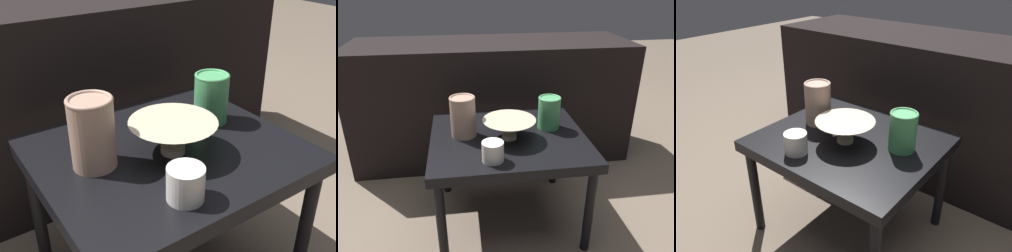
# 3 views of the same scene
# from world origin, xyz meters

# --- Properties ---
(ground_plane) EXTENTS (8.00, 8.00, 0.00)m
(ground_plane) POSITION_xyz_m (0.00, 0.00, 0.00)
(ground_plane) COLOR #6B5B4C
(table) EXTENTS (0.63, 0.55, 0.42)m
(table) POSITION_xyz_m (0.00, 0.00, 0.37)
(table) COLOR black
(table) RESTS_ON ground_plane
(couch_backdrop) EXTENTS (1.57, 0.50, 0.68)m
(couch_backdrop) POSITION_xyz_m (0.00, 0.64, 0.34)
(couch_backdrop) COLOR black
(couch_backdrop) RESTS_ON ground_plane
(bowl) EXTENTS (0.21, 0.21, 0.08)m
(bowl) POSITION_xyz_m (0.00, -0.03, 0.47)
(bowl) COLOR #C1B293
(bowl) RESTS_ON table
(vase_textured_left) EXTENTS (0.10, 0.10, 0.17)m
(vase_textured_left) POSITION_xyz_m (-0.18, 0.03, 0.50)
(vase_textured_left) COLOR tan
(vase_textured_left) RESTS_ON table
(vase_colorful_right) EXTENTS (0.10, 0.10, 0.14)m
(vase_colorful_right) POSITION_xyz_m (0.18, 0.06, 0.49)
(vase_colorful_right) COLOR #47995B
(vase_colorful_right) RESTS_ON table
(cup) EXTENTS (0.08, 0.08, 0.07)m
(cup) POSITION_xyz_m (-0.08, -0.19, 0.46)
(cup) COLOR silver
(cup) RESTS_ON table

